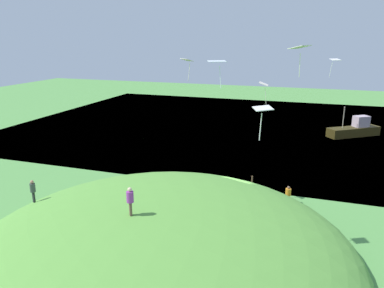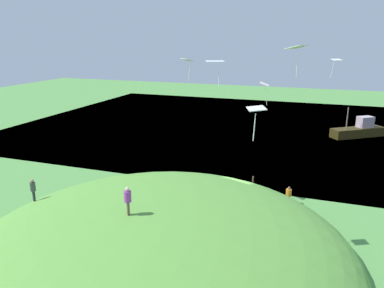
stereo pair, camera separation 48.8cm
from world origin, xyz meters
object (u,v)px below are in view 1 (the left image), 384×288
kite_4 (335,61)px  kite_5 (263,110)px  person_with_child (130,198)px  person_near_shore (288,193)px  boat_on_lake (355,130)px  kite_2 (187,61)px  kite_1 (264,85)px  kite_6 (300,48)px  person_on_hilltop (33,189)px  kite_3 (217,62)px  mooring_post (252,183)px

kite_4 → kite_5: (20.29, -2.93, -0.74)m
person_with_child → person_near_shore: size_ratio=1.11×
boat_on_lake → kite_2: 34.21m
kite_1 → kite_2: size_ratio=1.14×
kite_6 → boat_on_lake: bearing=170.5°
kite_1 → person_on_hilltop: bearing=-50.4°
person_with_child → kite_6: size_ratio=1.10×
boat_on_lake → kite_1: (25.00, -9.60, 8.86)m
boat_on_lake → kite_4: (22.38, -4.14, 10.79)m
kite_2 → kite_6: kite_6 is taller
kite_4 → kite_5: size_ratio=1.16×
kite_3 → kite_1: bearing=172.8°
kite_3 → kite_5: size_ratio=1.20×
person_with_child → kite_3: size_ratio=1.08×
person_with_child → kite_5: kite_5 is taller
person_with_child → kite_3: kite_3 is taller
person_with_child → kite_5: size_ratio=1.29×
person_with_child → person_near_shore: 15.34m
person_on_hilltop → kite_6: kite_6 is taller
mooring_post → kite_3: bearing=-3.1°
person_on_hilltop → kite_4: bearing=-123.4°
kite_1 → kite_5: 17.89m
person_on_hilltop → mooring_post: bearing=-117.3°
person_on_hilltop → kite_5: kite_5 is taller
kite_2 → kite_4: bearing=120.1°
kite_1 → kite_3: bearing=-7.2°
person_near_shore → kite_2: 13.77m
kite_5 → person_near_shore: bearing=179.3°
kite_4 → person_on_hilltop: bearing=-53.8°
boat_on_lake → kite_1: kite_1 is taller
kite_6 → person_on_hilltop: bearing=-90.7°
kite_3 → kite_6: size_ratio=1.02×
kite_1 → kite_3: (10.26, -1.29, 2.42)m
boat_on_lake → person_with_child: person_with_child is taller
kite_1 → kite_3: kite_3 is taller
person_near_shore → kite_3: size_ratio=0.97×
boat_on_lake → kite_2: size_ratio=4.33×
boat_on_lake → kite_5: bearing=-136.2°
person_near_shore → kite_2: bearing=174.2°
person_with_child → kite_4: kite_4 is taller
person_near_shore → kite_2: kite_2 is taller
kite_3 → kite_6: bearing=68.6°
mooring_post → kite_6: bearing=17.9°
kite_4 → mooring_post: kite_4 is taller
boat_on_lake → kite_5: 44.41m
person_with_child → kite_2: 12.54m
kite_2 → kite_5: 16.12m
kite_4 → kite_6: 14.92m
kite_2 → person_with_child: bearing=0.6°
mooring_post → kite_2: bearing=-48.2°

